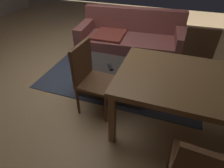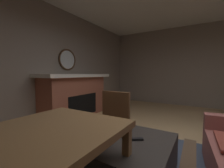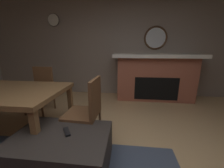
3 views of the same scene
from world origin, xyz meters
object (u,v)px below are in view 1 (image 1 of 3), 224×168
(ottoman_coffee_table, at_px, (114,78))
(dining_chair_west, at_px, (90,75))
(couch, at_px, (130,41))
(tv_remote, at_px, (110,67))
(dining_table, at_px, (203,87))
(small_dog, at_px, (172,81))
(dining_chair_north, at_px, (197,58))

(ottoman_coffee_table, distance_m, dining_chair_west, 0.58)
(couch, height_order, ottoman_coffee_table, couch)
(couch, xyz_separation_m, tv_remote, (0.02, -1.27, 0.12))
(dining_table, height_order, small_dog, dining_table)
(dining_table, bearing_deg, small_dog, 111.40)
(dining_chair_west, distance_m, small_dog, 1.28)
(dining_table, distance_m, dining_chair_north, 0.92)
(tv_remote, xyz_separation_m, dining_table, (1.17, -0.42, 0.24))
(couch, bearing_deg, small_dog, -46.78)
(ottoman_coffee_table, bearing_deg, couch, 93.31)
(dining_table, distance_m, small_dog, 0.91)
(dining_chair_west, bearing_deg, dining_table, -0.20)
(ottoman_coffee_table, xyz_separation_m, dining_chair_north, (1.12, 0.45, 0.32))
(tv_remote, distance_m, small_dog, 0.97)
(dining_table, bearing_deg, tv_remote, 160.39)
(ottoman_coffee_table, bearing_deg, dining_chair_north, 21.86)
(dining_chair_north, relative_size, small_dog, 1.94)
(couch, relative_size, dining_chair_west, 2.24)
(tv_remote, bearing_deg, dining_table, -53.15)
(small_dog, bearing_deg, tv_remote, -161.14)
(tv_remote, bearing_deg, dining_chair_north, -10.58)
(tv_remote, height_order, dining_chair_west, dining_chair_west)
(dining_chair_west, xyz_separation_m, small_dog, (1.00, 0.71, -0.34))
(dining_table, bearing_deg, ottoman_coffee_table, 157.59)
(ottoman_coffee_table, distance_m, small_dog, 0.88)
(dining_table, bearing_deg, dining_chair_north, 90.16)
(couch, height_order, small_dog, couch)
(dining_table, xyz_separation_m, dining_chair_west, (-1.29, 0.00, -0.15))
(tv_remote, height_order, small_dog, tv_remote)
(ottoman_coffee_table, distance_m, tv_remote, 0.23)
(couch, height_order, dining_table, couch)
(tv_remote, height_order, dining_table, dining_table)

